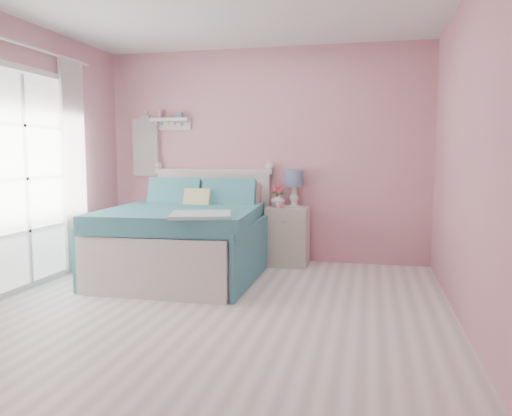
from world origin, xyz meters
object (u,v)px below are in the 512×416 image
at_px(vase, 278,199).
at_px(teacup, 280,205).
at_px(table_lamp, 294,181).
at_px(bed, 187,239).
at_px(nightstand, 288,236).

height_order(vase, teacup, vase).
relative_size(table_lamp, teacup, 4.53).
relative_size(bed, table_lamp, 4.59).
relative_size(nightstand, vase, 4.01).
distance_m(bed, teacup, 1.14).
xyz_separation_m(table_lamp, vase, (-0.18, -0.10, -0.22)).
xyz_separation_m(nightstand, table_lamp, (0.05, 0.12, 0.65)).
xyz_separation_m(table_lamp, teacup, (-0.13, -0.26, -0.27)).
distance_m(nightstand, teacup, 0.42).
relative_size(nightstand, teacup, 7.19).
xyz_separation_m(bed, teacup, (0.92, 0.58, 0.34)).
distance_m(nightstand, vase, 0.45).
height_order(table_lamp, teacup, table_lamp).
bearing_deg(teacup, bed, -147.58).
distance_m(table_lamp, teacup, 0.39).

